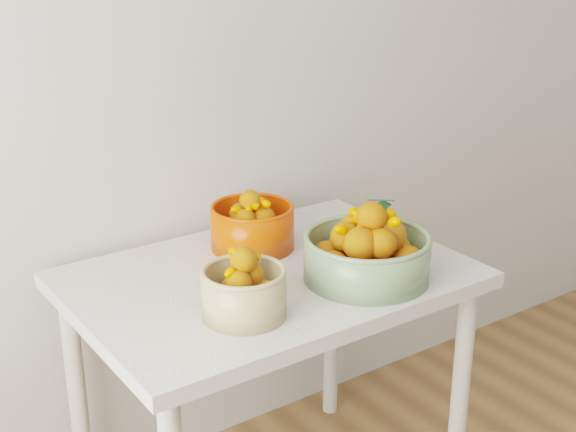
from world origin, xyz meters
The scene contains 4 objects.
table centered at (-0.21, 1.60, 0.65)m, with size 1.00×0.70×0.75m.
bowl_cream centered at (-0.39, 1.43, 0.81)m, with size 0.21×0.21×0.17m.
bowl_green centered at (-0.03, 1.43, 0.82)m, with size 0.41×0.41×0.21m.
bowl_orange centered at (-0.16, 1.76, 0.82)m, with size 0.29×0.29×0.17m.
Camera 1 is at (-1.25, 0.02, 1.62)m, focal length 50.00 mm.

